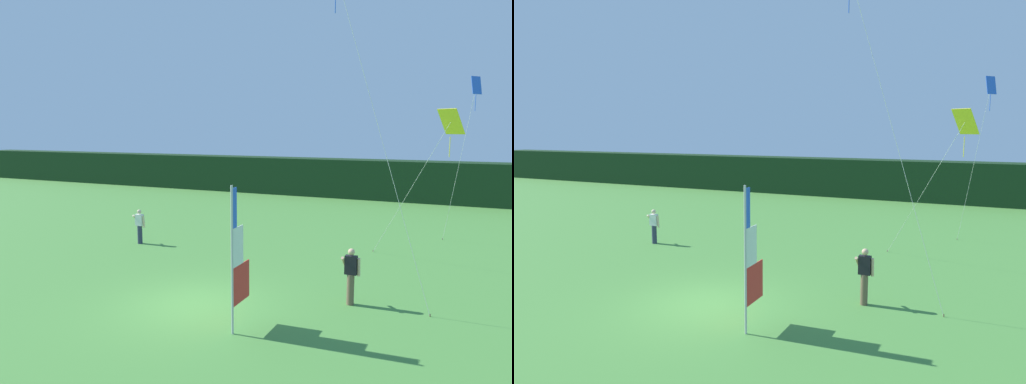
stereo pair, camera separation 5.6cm
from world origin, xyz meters
TOP-DOWN VIEW (x-y plane):
  - ground_plane at (0.00, 0.00)m, footprint 120.00×120.00m
  - distant_treeline at (0.00, 24.16)m, footprint 80.00×2.40m
  - banner_flag at (2.03, -1.06)m, footprint 0.06×1.03m
  - person_near_banner at (-6.27, 5.45)m, footprint 0.55×0.48m
  - person_mid_field at (4.32, 1.93)m, footprint 0.55×0.48m
  - kite_blue_diamond_0 at (7.43, 10.91)m, footprint 1.30×1.43m
  - kite_yellow_diamond_1 at (6.63, 6.03)m, footprint 3.39×2.91m
  - kite_blue_diamond_2 at (4.03, 1.44)m, footprint 3.07×0.68m

SIDE VIEW (x-z plane):
  - ground_plane at x=0.00m, z-range 0.00..0.00m
  - person_near_banner at x=-6.27m, z-range 0.05..1.64m
  - person_mid_field at x=4.32m, z-range 0.06..1.79m
  - distant_treeline at x=0.00m, z-range 0.00..2.94m
  - banner_flag at x=2.03m, z-range -0.08..3.79m
  - kite_yellow_diamond_1 at x=6.63m, z-range 2.33..8.26m
  - kite_blue_diamond_0 at x=7.43m, z-range 2.91..10.39m
  - kite_blue_diamond_2 at x=4.03m, z-range 3.76..13.57m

